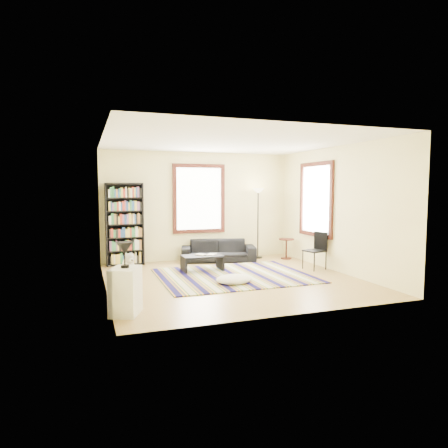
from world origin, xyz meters
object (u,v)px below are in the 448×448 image
object	(u,v)px
coffee_table	(202,263)
dog	(127,265)
floor_lamp	(258,224)
bookshelf	(125,224)
folding_chair	(314,251)
sofa	(218,250)
white_cabinet	(125,291)
floor_cushion	(234,279)
side_table	(286,249)

from	to	relation	value
coffee_table	dog	world-z (taller)	dog
floor_lamp	dog	size ratio (longest dim) A/B	3.39
bookshelf	folding_chair	xyz separation A→B (m)	(4.07, -2.01, -0.57)
sofa	folding_chair	distance (m)	2.48
bookshelf	floor_lamp	distance (m)	3.47
sofa	white_cabinet	xyz separation A→B (m)	(-2.69, -3.70, 0.07)
sofa	floor_lamp	distance (m)	1.33
floor_lamp	floor_cushion	bearing A→B (deg)	-122.98
floor_cushion	folding_chair	size ratio (longest dim) A/B	0.85
floor_lamp	folding_chair	size ratio (longest dim) A/B	2.16
coffee_table	folding_chair	distance (m)	2.60
sofa	side_table	distance (m)	1.83
floor_lamp	white_cabinet	distance (m)	5.43
bookshelf	white_cabinet	bearing A→B (deg)	-95.43
sofa	folding_chair	size ratio (longest dim) A/B	2.19
folding_chair	white_cabinet	world-z (taller)	folding_chair
coffee_table	floor_lamp	world-z (taller)	floor_lamp
white_cabinet	floor_cushion	bearing A→B (deg)	52.60
coffee_table	folding_chair	world-z (taller)	folding_chair
floor_lamp	side_table	distance (m)	1.01
coffee_table	white_cabinet	world-z (taller)	white_cabinet
side_table	dog	xyz separation A→B (m)	(-4.24, -0.96, 0.00)
bookshelf	floor_cushion	world-z (taller)	bookshelf
coffee_table	sofa	bearing A→B (deg)	55.25
bookshelf	white_cabinet	xyz separation A→B (m)	(-0.38, -3.97, -0.65)
sofa	dog	bearing A→B (deg)	-138.34
floor_lamp	dog	distance (m)	3.88
bookshelf	folding_chair	bearing A→B (deg)	-26.22
floor_cushion	floor_lamp	world-z (taller)	floor_lamp
sofa	floor_cushion	xyz separation A→B (m)	(-0.50, -2.44, -0.18)
coffee_table	floor_lamp	size ratio (longest dim) A/B	0.48
side_table	bookshelf	bearing A→B (deg)	172.30
dog	folding_chair	bearing A→B (deg)	-19.58
sofa	floor_lamp	xyz separation A→B (m)	(1.16, 0.10, 0.65)
folding_chair	dog	world-z (taller)	folding_chair
coffee_table	white_cabinet	xyz separation A→B (m)	(-1.95, -2.63, 0.17)
bookshelf	dog	size ratio (longest dim) A/B	3.65
floor_cushion	white_cabinet	world-z (taller)	white_cabinet
coffee_table	floor_cushion	bearing A→B (deg)	-79.87
sofa	floor_lamp	size ratio (longest dim) A/B	1.01
coffee_table	side_table	xyz separation A→B (m)	(2.55, 0.78, 0.09)
dog	floor_lamp	bearing A→B (deg)	7.68
floor_cushion	dog	size ratio (longest dim) A/B	1.33
floor_lamp	white_cabinet	bearing A→B (deg)	-135.38
sofa	coffee_table	size ratio (longest dim) A/B	2.09
coffee_table	folding_chair	xyz separation A→B (m)	(2.50, -0.67, 0.25)
side_table	folding_chair	world-z (taller)	folding_chair
floor_cushion	side_table	distance (m)	3.16
bookshelf	side_table	bearing A→B (deg)	-7.70
bookshelf	sofa	bearing A→B (deg)	-6.66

